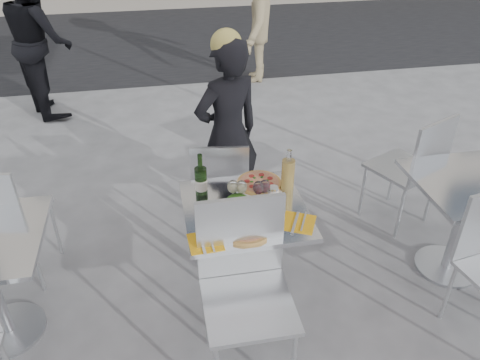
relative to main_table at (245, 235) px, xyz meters
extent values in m
plane|color=slate|center=(0.00, 0.00, -0.54)|extent=(80.00, 80.00, 0.00)
cube|color=black|center=(0.00, 6.50, -0.54)|extent=(24.00, 5.00, 0.00)
cylinder|color=#B7BABF|center=(0.00, 0.00, -0.53)|extent=(0.44, 0.44, 0.02)
cylinder|color=#B7BABF|center=(0.00, 0.00, -0.17)|extent=(0.07, 0.07, 0.72)
cube|color=silver|center=(0.00, 0.00, 0.20)|extent=(0.72, 0.72, 0.03)
cylinder|color=#B7BABF|center=(-1.50, 0.00, -0.53)|extent=(0.44, 0.44, 0.02)
cylinder|color=#B7BABF|center=(1.50, 0.00, -0.53)|extent=(0.44, 0.44, 0.02)
cylinder|color=#B7BABF|center=(1.50, 0.00, -0.17)|extent=(0.07, 0.07, 0.72)
cube|color=silver|center=(1.50, 0.00, 0.20)|extent=(0.72, 0.72, 0.03)
cylinder|color=silver|center=(0.15, 0.87, -0.32)|extent=(0.02, 0.02, 0.43)
cylinder|color=silver|center=(-0.19, 0.91, -0.32)|extent=(0.02, 0.02, 0.43)
cylinder|color=silver|center=(0.11, 0.53, -0.32)|extent=(0.02, 0.02, 0.43)
cylinder|color=silver|center=(-0.24, 0.57, -0.32)|extent=(0.02, 0.02, 0.43)
cube|color=silver|center=(-0.04, 0.72, -0.10)|extent=(0.45, 0.45, 0.02)
cube|color=silver|center=(-0.07, 0.52, 0.13)|extent=(0.40, 0.08, 0.43)
cylinder|color=silver|center=(-0.29, -0.33, -0.29)|extent=(0.03, 0.03, 0.50)
cylinder|color=silver|center=(0.12, -0.33, -0.29)|extent=(0.03, 0.03, 0.50)
cube|color=silver|center=(-0.09, -0.53, -0.02)|extent=(0.47, 0.47, 0.03)
cube|color=silver|center=(-0.09, -0.30, 0.24)|extent=(0.47, 0.03, 0.50)
cylinder|color=silver|center=(-1.27, 0.70, -0.30)|extent=(0.02, 0.02, 0.47)
cylinder|color=silver|center=(-1.64, 0.77, -0.30)|extent=(0.02, 0.02, 0.47)
cylinder|color=silver|center=(-1.34, 0.33, -0.30)|extent=(0.02, 0.02, 0.47)
cube|color=silver|center=(-1.49, 0.55, -0.06)|extent=(0.51, 0.51, 0.03)
cylinder|color=silver|center=(1.48, 0.89, -0.30)|extent=(0.03, 0.03, 0.47)
cylinder|color=silver|center=(1.14, 0.73, -0.30)|extent=(0.03, 0.03, 0.47)
cylinder|color=silver|center=(1.64, 0.55, -0.30)|extent=(0.03, 0.03, 0.47)
cylinder|color=silver|center=(1.30, 0.39, -0.30)|extent=(0.03, 0.03, 0.47)
cube|color=silver|center=(1.39, 0.64, -0.06)|extent=(0.58, 0.58, 0.03)
cube|color=silver|center=(1.48, 0.44, 0.19)|extent=(0.41, 0.21, 0.47)
cylinder|color=silver|center=(1.21, -0.42, -0.31)|extent=(0.02, 0.02, 0.46)
imported|color=black|center=(0.06, 0.95, 0.21)|extent=(0.64, 0.53, 1.50)
imported|color=black|center=(-1.68, 3.44, 0.32)|extent=(0.94, 1.03, 1.72)
imported|color=#8F7F5C|center=(0.95, 4.01, 0.27)|extent=(0.89, 1.18, 1.62)
cylinder|color=tan|center=(-0.03, -0.19, 0.22)|extent=(0.30, 0.30, 0.02)
cylinder|color=#C7B581|center=(-0.03, -0.19, 0.23)|extent=(0.27, 0.27, 0.00)
cylinder|color=white|center=(0.14, 0.21, 0.22)|extent=(0.32, 0.32, 0.01)
cylinder|color=tan|center=(0.14, 0.22, 0.23)|extent=(0.28, 0.28, 0.02)
cylinder|color=#C7B581|center=(0.14, 0.21, 0.24)|extent=(0.25, 0.25, 0.00)
cylinder|color=white|center=(-0.04, 0.00, 0.22)|extent=(0.22, 0.22, 0.01)
ellipsoid|color=#185B16|center=(-0.04, 0.00, 0.26)|extent=(0.15, 0.15, 0.08)
sphere|color=#B21914|center=(0.00, 0.02, 0.27)|extent=(0.03, 0.03, 0.03)
cylinder|color=#24481B|center=(-0.24, 0.16, 0.31)|extent=(0.07, 0.07, 0.20)
cone|color=#24481B|center=(-0.24, 0.16, 0.41)|extent=(0.07, 0.07, 0.03)
cylinder|color=#24481B|center=(-0.24, 0.16, 0.46)|extent=(0.03, 0.03, 0.10)
cylinder|color=silver|center=(-0.24, 0.16, 0.30)|extent=(0.07, 0.08, 0.07)
cylinder|color=#E4C261|center=(0.29, 0.12, 0.32)|extent=(0.08, 0.08, 0.22)
cylinder|color=white|center=(0.29, 0.12, 0.46)|extent=(0.03, 0.03, 0.08)
cylinder|color=white|center=(0.18, 0.03, 0.26)|extent=(0.06, 0.06, 0.09)
cylinder|color=silver|center=(0.18, 0.03, 0.31)|extent=(0.06, 0.06, 0.02)
cylinder|color=white|center=(-0.06, 0.07, 0.21)|extent=(0.06, 0.06, 0.00)
cylinder|color=white|center=(-0.06, 0.07, 0.26)|extent=(0.01, 0.01, 0.09)
ellipsoid|color=white|center=(-0.06, 0.07, 0.33)|extent=(0.07, 0.07, 0.08)
ellipsoid|color=#F8F0AF|center=(-0.06, 0.07, 0.32)|extent=(0.05, 0.05, 0.05)
cylinder|color=white|center=(-0.01, 0.05, 0.21)|extent=(0.06, 0.06, 0.00)
cylinder|color=white|center=(-0.01, 0.05, 0.26)|extent=(0.01, 0.01, 0.09)
ellipsoid|color=white|center=(-0.01, 0.05, 0.33)|extent=(0.07, 0.07, 0.08)
ellipsoid|color=#F8F0AF|center=(-0.01, 0.05, 0.32)|extent=(0.05, 0.05, 0.05)
cylinder|color=white|center=(0.12, 0.03, 0.21)|extent=(0.06, 0.06, 0.00)
cylinder|color=white|center=(0.12, 0.03, 0.26)|extent=(0.01, 0.01, 0.09)
ellipsoid|color=white|center=(0.12, 0.03, 0.33)|extent=(0.07, 0.07, 0.08)
ellipsoid|color=#3F0910|center=(0.12, 0.03, 0.32)|extent=(0.05, 0.05, 0.05)
cylinder|color=white|center=(0.09, 0.03, 0.21)|extent=(0.06, 0.06, 0.00)
cylinder|color=white|center=(0.09, 0.03, 0.26)|extent=(0.01, 0.01, 0.09)
ellipsoid|color=white|center=(0.09, 0.03, 0.33)|extent=(0.07, 0.07, 0.08)
ellipsoid|color=#3F0910|center=(0.09, 0.03, 0.32)|extent=(0.05, 0.05, 0.05)
cube|color=yellow|center=(-0.27, -0.27, 0.21)|extent=(0.19, 0.19, 0.00)
cube|color=#B7BABF|center=(-0.29, -0.27, 0.22)|extent=(0.03, 0.20, 0.00)
cube|color=#B7BABF|center=(-0.24, -0.27, 0.22)|extent=(0.02, 0.18, 0.00)
cube|color=yellow|center=(0.27, -0.20, 0.21)|extent=(0.24, 0.24, 0.00)
cube|color=#B7BABF|center=(0.25, -0.20, 0.22)|extent=(0.10, 0.19, 0.00)
cube|color=#B7BABF|center=(0.30, -0.20, 0.22)|extent=(0.09, 0.16, 0.00)
camera|label=1|loc=(-0.46, -2.19, 1.85)|focal=35.00mm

